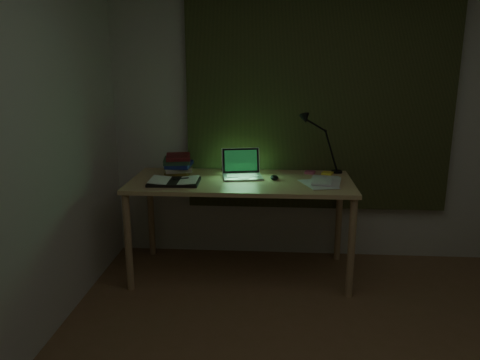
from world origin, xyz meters
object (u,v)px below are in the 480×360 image
object	(u,v)px
laptop	(243,164)
loose_papers	(315,181)
book_stack	(178,164)
desk_lamp	(338,144)
desk	(241,228)
open_textbook	(174,181)

from	to	relation	value
laptop	loose_papers	bearing A→B (deg)	-20.26
book_stack	desk_lamp	distance (m)	1.32
desk	loose_papers	world-z (taller)	loose_papers
open_textbook	desk_lamp	bearing A→B (deg)	17.11
laptop	book_stack	bearing A→B (deg)	159.03
desk	open_textbook	world-z (taller)	open_textbook
desk_lamp	book_stack	bearing A→B (deg)	-167.23
loose_papers	open_textbook	bearing A→B (deg)	-174.51
desk_lamp	open_textbook	bearing A→B (deg)	-154.24
loose_papers	desk_lamp	distance (m)	0.46
book_stack	desk_lamp	size ratio (longest dim) A/B	0.52
open_textbook	book_stack	world-z (taller)	book_stack
desk_lamp	loose_papers	bearing A→B (deg)	-115.17
laptop	open_textbook	bearing A→B (deg)	-168.70
loose_papers	desk_lamp	bearing A→B (deg)	57.99
open_textbook	desk_lamp	world-z (taller)	desk_lamp
open_textbook	loose_papers	world-z (taller)	open_textbook
book_stack	desk_lamp	bearing A→B (deg)	5.93
laptop	book_stack	xyz separation A→B (m)	(-0.54, 0.10, -0.03)
desk	book_stack	bearing A→B (deg)	162.49
loose_papers	desk_lamp	xyz separation A→B (m)	(0.21, 0.34, 0.23)
loose_papers	desk_lamp	size ratio (longest dim) A/B	0.75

